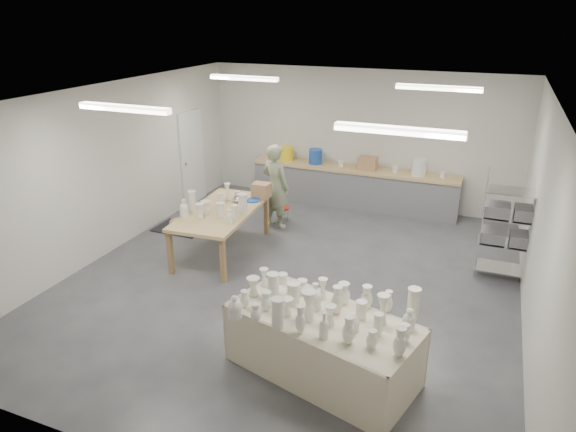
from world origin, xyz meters
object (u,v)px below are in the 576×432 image
at_px(drying_table, 322,341).
at_px(work_table, 224,209).
at_px(potter, 276,186).
at_px(red_stool, 281,208).

height_order(drying_table, work_table, work_table).
relative_size(work_table, potter, 1.32).
bearing_deg(work_table, red_stool, 72.73).
height_order(work_table, potter, potter).
relative_size(drying_table, potter, 1.42).
bearing_deg(potter, red_stool, -72.85).
xyz_separation_m(work_table, red_stool, (0.39, 1.70, -0.53)).
distance_m(work_table, red_stool, 1.82).
bearing_deg(potter, drying_table, 137.30).
xyz_separation_m(work_table, potter, (0.39, 1.43, 0.04)).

